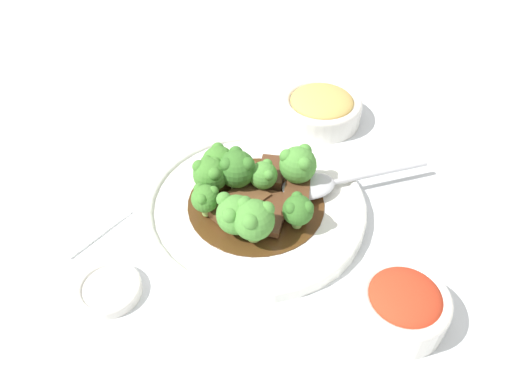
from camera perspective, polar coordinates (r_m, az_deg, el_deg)
The scene contains 21 objects.
ground_plane at distance 0.62m, azimuth -0.00°, elevation -2.23°, with size 4.00×4.00×0.00m, color silver.
main_plate at distance 0.62m, azimuth -0.00°, elevation -1.59°, with size 0.27×0.27×0.02m.
beef_strip_0 at distance 0.59m, azimuth 1.51°, elevation -2.33°, with size 0.05×0.07×0.01m.
beef_strip_1 at distance 0.60m, azimuth -2.07°, elevation -1.35°, with size 0.06×0.08×0.01m.
beef_strip_2 at distance 0.64m, azimuth 1.47°, elevation 2.32°, with size 0.04×0.06×0.02m.
beef_strip_3 at distance 0.60m, azimuth 4.62°, elevation -0.72°, with size 0.05×0.07×0.01m.
beef_strip_4 at distance 0.65m, azimuth -2.19°, elevation 2.57°, with size 0.04×0.05×0.01m.
broccoli_floret_0 at distance 0.60m, azimuth -2.22°, elevation 2.73°, with size 0.05×0.05×0.05m.
broccoli_floret_1 at distance 0.56m, azimuth -2.67°, elevation -2.39°, with size 0.05×0.05×0.05m.
broccoli_floret_2 at distance 0.61m, azimuth 4.82°, elevation 3.18°, with size 0.05×0.05×0.06m.
broccoli_floret_3 at distance 0.62m, azimuth -4.28°, elevation 3.41°, with size 0.04×0.04×0.05m.
broccoli_floret_4 at distance 0.55m, azimuth -0.25°, elevation -3.13°, with size 0.05×0.05×0.05m.
broccoli_floret_5 at distance 0.61m, azimuth 0.96°, elevation 1.93°, with size 0.03×0.03×0.04m.
broccoli_floret_6 at distance 0.56m, azimuth 4.83°, elevation -2.04°, with size 0.04×0.04×0.04m.
broccoli_floret_7 at distance 0.58m, azimuth -5.83°, elevation -0.71°, with size 0.03×0.03×0.04m.
broccoli_floret_8 at distance 0.60m, azimuth -5.21°, elevation 2.08°, with size 0.04×0.04×0.05m.
serving_spoon at distance 0.63m, azimuth 7.06°, elevation 0.90°, with size 0.17×0.15×0.01m.
side_bowl_kimchi at distance 0.53m, azimuth 16.39°, elevation -12.24°, with size 0.09×0.09×0.05m.
side_bowl_appetizer at distance 0.76m, azimuth 7.45°, elevation 9.56°, with size 0.12×0.12×0.05m.
sauce_dish at distance 0.56m, azimuth -16.42°, elevation -10.56°, with size 0.07×0.07×0.01m.
paper_napkin at distance 0.65m, azimuth -19.77°, elevation -2.60°, with size 0.11×0.11×0.01m.
Camera 1 is at (0.18, -0.39, 0.45)m, focal length 35.00 mm.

